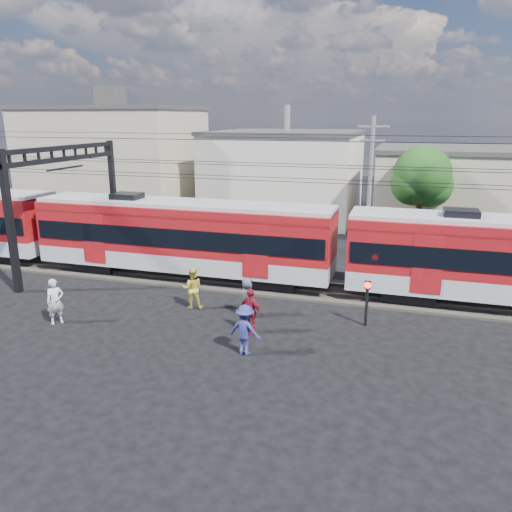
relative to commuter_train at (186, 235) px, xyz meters
The scene contains 17 objects.
ground 8.83m from the commuter_train, 70.39° to the right, with size 120.00×120.00×0.00m, color black.
track_bed 3.69m from the commuter_train, ahead, with size 70.00×3.40×0.12m, color #2D2823.
rail_near 3.69m from the commuter_train, 14.74° to the right, with size 70.00×0.12×0.12m, color #59544C.
rail_far 3.69m from the commuter_train, 14.74° to the left, with size 70.00×0.12×0.12m, color #59544C.
commuter_train is the anchor object (origin of this frame).
catenary 6.41m from the commuter_train, behind, with size 70.00×9.30×7.52m.
building_west 21.48m from the commuter_train, 131.49° to the left, with size 14.28×10.20×9.30m.
building_midwest 19.06m from the commuter_train, 87.44° to the left, with size 12.24×12.24×7.30m.
building_mideast 23.25m from the commuter_train, 43.52° to the left, with size 16.32×10.20×6.30m.
utility_pole_mid 11.48m from the commuter_train, 38.34° to the left, with size 1.80×0.24×8.50m.
tree_near 15.87m from the commuter_train, 39.98° to the left, with size 3.82×3.64×6.72m.
pedestrian_a 7.86m from the commuter_train, 110.87° to the right, with size 0.71×0.46×1.94m, color silver.
pedestrian_b 4.67m from the commuter_train, 62.76° to the right, with size 0.92×0.72×1.90m, color gold.
pedestrian_c 9.67m from the commuter_train, 53.03° to the right, with size 1.23×0.71×1.91m, color navy.
pedestrian_d 8.02m from the commuter_train, 47.25° to the right, with size 1.10×0.46×1.88m, color maroon.
pedestrian_e 6.50m from the commuter_train, 41.53° to the right, with size 0.86×0.56×1.75m, color #4D4D52.
crossing_signal 10.50m from the commuter_train, 20.90° to the right, with size 0.29×0.29×1.97m.
Camera 1 is at (8.13, -15.54, 8.43)m, focal length 35.00 mm.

